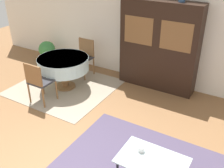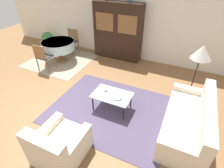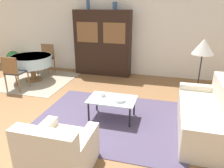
% 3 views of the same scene
% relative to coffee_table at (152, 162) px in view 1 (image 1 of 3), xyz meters
% --- Properties ---
extents(wall_back, '(10.00, 0.06, 2.70)m').
position_rel_coffee_table_xyz_m(wall_back, '(-1.30, 3.00, 0.96)').
color(wall_back, silver).
rests_on(wall_back, ground_plane).
extents(dining_rug, '(2.21, 2.09, 0.01)m').
position_rel_coffee_table_xyz_m(dining_rug, '(-2.88, 1.56, -0.39)').
color(dining_rug, gray).
rests_on(dining_rug, ground_plane).
extents(coffee_table, '(0.94, 0.61, 0.43)m').
position_rel_coffee_table_xyz_m(coffee_table, '(0.00, 0.00, 0.00)').
color(coffee_table, black).
rests_on(coffee_table, area_rug).
extents(display_cabinet, '(1.77, 0.42, 2.01)m').
position_rel_coffee_table_xyz_m(display_cabinet, '(-1.05, 2.74, 0.61)').
color(display_cabinet, black).
rests_on(display_cabinet, ground_plane).
extents(dining_table, '(1.17, 1.17, 0.74)m').
position_rel_coffee_table_xyz_m(dining_table, '(-2.87, 1.59, 0.21)').
color(dining_table, brown).
rests_on(dining_table, dining_rug).
extents(dining_chair_near, '(0.44, 0.44, 0.92)m').
position_rel_coffee_table_xyz_m(dining_chair_near, '(-2.87, 0.79, 0.15)').
color(dining_chair_near, brown).
rests_on(dining_chair_near, dining_rug).
extents(dining_chair_far, '(0.44, 0.44, 0.92)m').
position_rel_coffee_table_xyz_m(dining_chair_far, '(-2.87, 2.39, 0.15)').
color(dining_chair_far, brown).
rests_on(dining_chair_far, dining_rug).
extents(cup, '(0.10, 0.10, 0.08)m').
position_rel_coffee_table_xyz_m(cup, '(-0.21, 0.07, 0.08)').
color(cup, white).
rests_on(cup, coffee_table).
extents(bowl, '(0.22, 0.22, 0.05)m').
position_rel_coffee_table_xyz_m(bowl, '(0.17, -0.06, 0.07)').
color(bowl, white).
rests_on(bowl, coffee_table).
extents(potted_plant, '(0.46, 0.46, 0.62)m').
position_rel_coffee_table_xyz_m(potted_plant, '(-4.24, 2.49, -0.04)').
color(potted_plant, '#93664C').
rests_on(potted_plant, ground_plane).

